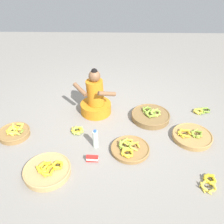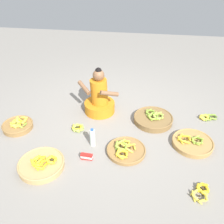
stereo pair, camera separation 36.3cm
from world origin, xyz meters
name	(u,v)px [view 2 (the right image)]	position (x,y,z in m)	size (l,w,h in m)	color
ground_plane	(114,123)	(0.00, 0.00, 0.00)	(10.00, 10.00, 0.00)	gray
vendor_woman_front	(99,98)	(-0.29, 0.30, 0.26)	(0.72, 0.55, 0.82)	orange
banana_basket_back_left	(153,119)	(0.63, 0.13, 0.06)	(0.64, 0.64, 0.17)	brown
banana_basket_front_center	(126,150)	(0.26, -0.66, 0.04)	(0.55, 0.55, 0.14)	olive
banana_basket_front_right	(41,164)	(-0.80, -1.09, 0.05)	(0.60, 0.60, 0.16)	tan
banana_basket_back_right	(192,143)	(1.20, -0.37, 0.05)	(0.59, 0.59, 0.15)	#A87F47
banana_basket_near_bicycle	(18,125)	(-1.48, -0.36, 0.06)	(0.48, 0.48, 0.16)	olive
loose_bananas_front_left	(201,191)	(1.20, -1.21, 0.03)	(0.25, 0.32, 0.09)	gold
loose_bananas_mid_left	(78,128)	(-0.54, -0.25, 0.03)	(0.23, 0.23, 0.09)	gold
loose_bananas_mid_right	(207,117)	(1.53, 0.34, 0.03)	(0.32, 0.22, 0.09)	yellow
water_bottle	(92,138)	(-0.23, -0.58, 0.14)	(0.08, 0.08, 0.30)	silver
packet_carton_stack	(87,157)	(-0.25, -0.86, 0.04)	(0.16, 0.06, 0.09)	red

